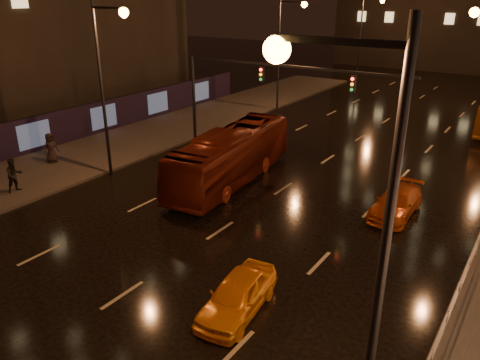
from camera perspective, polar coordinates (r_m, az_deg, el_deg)
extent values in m
plane|color=black|center=(29.68, 9.07, 1.46)|extent=(140.00, 140.00, 0.00)
cube|color=#38332D|center=(33.81, -16.01, 3.56)|extent=(7.00, 70.00, 0.15)
cube|color=black|center=(34.73, -23.96, 5.01)|extent=(0.30, 46.00, 2.50)
cylinder|color=black|center=(33.76, -5.65, 9.61)|extent=(0.22, 0.22, 6.20)
cube|color=black|center=(29.04, 6.14, 13.61)|extent=(15.20, 0.14, 0.14)
cube|color=black|center=(30.12, 2.66, 12.75)|extent=(0.32, 0.18, 0.95)
cube|color=black|center=(27.51, 13.58, 11.30)|extent=(0.32, 0.18, 0.95)
sphere|color=#FF1E19|center=(29.97, 2.55, 13.29)|extent=(0.18, 0.18, 0.18)
cylinder|color=black|center=(9.24, 16.52, -13.62)|extent=(0.18, 0.18, 10.00)
cube|color=black|center=(8.03, 11.66, 16.27)|extent=(2.40, 0.12, 0.12)
sphere|color=orange|center=(8.54, 4.51, 15.59)|extent=(0.50, 0.50, 0.50)
imported|color=#621B0E|center=(26.82, -1.06, 2.96)|extent=(3.92, 11.19, 3.05)
imported|color=orange|center=(16.36, -0.31, -13.86)|extent=(2.07, 4.10, 1.34)
imported|color=#BE4B11|center=(24.24, 18.49, -2.64)|extent=(1.77, 4.34, 1.26)
imported|color=black|center=(27.96, -25.82, 0.53)|extent=(0.79, 0.97, 1.86)
imported|color=black|center=(31.92, -22.07, 3.66)|extent=(0.64, 0.95, 1.91)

